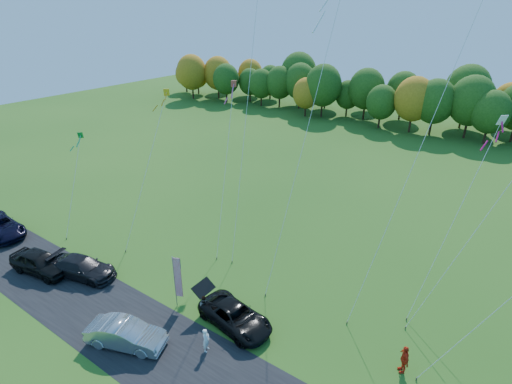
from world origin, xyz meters
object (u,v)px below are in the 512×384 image
Objects in this scene: silver_sedan at (126,334)px; black_suv at (235,316)px; person_east at (404,359)px; feather_flag at (177,277)px.

black_suv is at bearing -61.86° from silver_sedan.
silver_sedan is 16.66m from person_east.
person_east reaches higher than silver_sedan.
person_east is at bearing -66.23° from black_suv.
feather_flag is (-4.31, -0.81, 1.83)m from black_suv.
feather_flag is at bearing -111.03° from person_east.
silver_sedan is at bearing -93.16° from feather_flag.
feather_flag reaches higher than silver_sedan.
person_east is at bearing -82.77° from silver_sedan.
silver_sedan is 2.68× the size of person_east.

